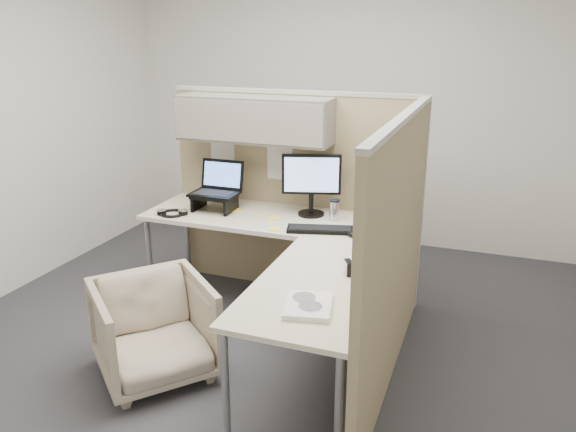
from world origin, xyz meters
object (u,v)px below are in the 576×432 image
(desk, at_px, (285,245))
(keyboard, at_px, (320,229))
(office_chair, at_px, (154,325))
(monitor_left, at_px, (311,180))

(desk, xyz_separation_m, keyboard, (0.17, 0.23, 0.05))
(office_chair, height_order, monitor_left, monitor_left)
(office_chair, distance_m, keyboard, 1.28)
(office_chair, relative_size, keyboard, 1.48)
(monitor_left, bearing_deg, office_chair, -131.99)
(office_chair, bearing_deg, desk, 1.80)
(desk, relative_size, office_chair, 2.94)
(monitor_left, distance_m, keyboard, 0.45)
(monitor_left, relative_size, keyboard, 1.01)
(desk, bearing_deg, office_chair, -129.38)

